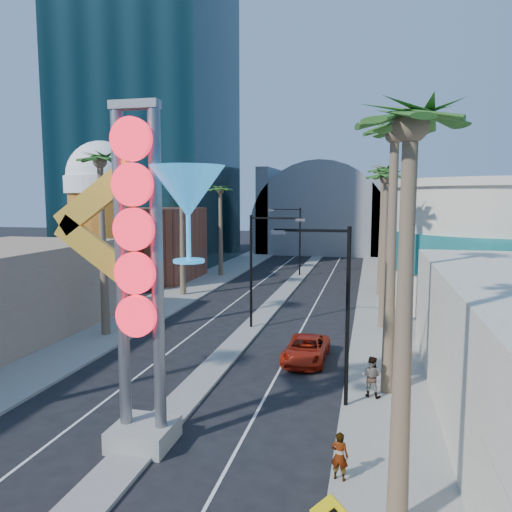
{
  "coord_description": "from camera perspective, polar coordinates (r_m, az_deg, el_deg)",
  "views": [
    {
      "loc": [
        8.12,
        -13.32,
        9.22
      ],
      "look_at": [
        0.27,
        20.38,
        5.13
      ],
      "focal_mm": 35.0,
      "sensor_mm": 36.0,
      "label": 1
    }
  ],
  "objects": [
    {
      "name": "sidewalk_west",
      "position": [
        52.24,
        -6.82,
        -3.39
      ],
      "size": [
        5.0,
        100.0,
        0.15
      ],
      "primitive_type": "cube",
      "color": "gray",
      "rests_on": "ground"
    },
    {
      "name": "streetlight_0",
      "position": [
        34.44,
        0.31,
        -0.5
      ],
      "size": [
        3.79,
        0.25,
        8.0
      ],
      "color": "black",
      "rests_on": "ground"
    },
    {
      "name": "sidewalk_east",
      "position": [
        49.2,
        14.53,
        -4.19
      ],
      "size": [
        5.0,
        100.0,
        0.15
      ],
      "primitive_type": "cube",
      "color": "gray",
      "rests_on": "ground"
    },
    {
      "name": "pedestrian_b",
      "position": [
        23.95,
        13.03,
        -13.27
      ],
      "size": [
        1.07,
        0.92,
        1.89
      ],
      "primitive_type": "imported",
      "rotation": [
        0.0,
        0.0,
        2.89
      ],
      "color": "gray",
      "rests_on": "sidewalk_east"
    },
    {
      "name": "brick_filler_west",
      "position": [
        56.94,
        -12.0,
        1.34
      ],
      "size": [
        10.0,
        10.0,
        8.0
      ],
      "primitive_type": "cube",
      "color": "brown",
      "rests_on": "ground"
    },
    {
      "name": "streetlight_1",
      "position": [
        58.13,
        4.51,
        2.44
      ],
      "size": [
        3.79,
        0.25,
        8.0
      ],
      "color": "black",
      "rests_on": "ground"
    },
    {
      "name": "turquoise_building",
      "position": [
        44.61,
        25.86,
        0.96
      ],
      "size": [
        16.6,
        16.6,
        10.6
      ],
      "color": "#C0B6A2",
      "rests_on": "ground"
    },
    {
      "name": "palm_1",
      "position": [
        33.99,
        -17.37,
        9.15
      ],
      "size": [
        2.4,
        2.4,
        12.7
      ],
      "color": "brown",
      "rests_on": "ground"
    },
    {
      "name": "ground",
      "position": [
        18.12,
        -17.18,
        -24.16
      ],
      "size": [
        240.0,
        240.0,
        0.0
      ],
      "primitive_type": "plane",
      "color": "black",
      "rests_on": "ground"
    },
    {
      "name": "palm_6",
      "position": [
        35.34,
        14.68,
        7.68
      ],
      "size": [
        2.4,
        2.4,
        11.7
      ],
      "color": "brown",
      "rests_on": "ground"
    },
    {
      "name": "median",
      "position": [
        52.76,
        4.07,
        -3.25
      ],
      "size": [
        1.6,
        84.0,
        0.15
      ],
      "primitive_type": "cube",
      "color": "gray",
      "rests_on": "ground"
    },
    {
      "name": "palm_3",
      "position": [
        57.91,
        -4.11,
        6.99
      ],
      "size": [
        2.4,
        2.4,
        11.2
      ],
      "color": "brown",
      "rests_on": "ground"
    },
    {
      "name": "streetlight_2",
      "position": [
        21.81,
        9.22,
        -4.95
      ],
      "size": [
        3.45,
        0.25,
        8.0
      ],
      "color": "black",
      "rests_on": "ground"
    },
    {
      "name": "filler_east",
      "position": [
        61.97,
        20.41,
        2.42
      ],
      "size": [
        10.0,
        20.0,
        10.0
      ],
      "primitive_type": "cube",
      "color": "#987662",
      "rests_on": "ground"
    },
    {
      "name": "palm_4",
      "position": [
        13.4,
        17.19,
        11.41
      ],
      "size": [
        2.4,
        2.4,
        12.2
      ],
      "color": "brown",
      "rests_on": "ground"
    },
    {
      "name": "red_pickup",
      "position": [
        28.75,
        5.74,
        -10.56
      ],
      "size": [
        2.4,
        4.99,
        1.37
      ],
      "primitive_type": "imported",
      "rotation": [
        0.0,
        0.0,
        -0.03
      ],
      "color": "#AF210D",
      "rests_on": "ground"
    },
    {
      "name": "hotel_tower",
      "position": [
        73.64,
        -12.02,
        18.98
      ],
      "size": [
        20.0,
        20.0,
        50.0
      ],
      "primitive_type": "cube",
      "color": "black",
      "rests_on": "ground"
    },
    {
      "name": "palm_2",
      "position": [
        46.58,
        -8.51,
        6.99
      ],
      "size": [
        2.4,
        2.4,
        11.2
      ],
      "color": "brown",
      "rests_on": "ground"
    },
    {
      "name": "pedestrian_a",
      "position": [
        17.47,
        9.53,
        -21.61
      ],
      "size": [
        0.65,
        0.5,
        1.6
      ],
      "primitive_type": "imported",
      "rotation": [
        0.0,
        0.0,
        2.92
      ],
      "color": "gray",
      "rests_on": "sidewalk_east"
    },
    {
      "name": "neon_sign",
      "position": [
        17.95,
        -10.98,
        0.5
      ],
      "size": [
        6.53,
        2.6,
        12.55
      ],
      "color": "gray",
      "rests_on": "ground"
    },
    {
      "name": "palm_5",
      "position": [
        23.43,
        15.54,
        11.52
      ],
      "size": [
        2.4,
        2.4,
        13.2
      ],
      "color": "brown",
      "rests_on": "ground"
    },
    {
      "name": "canopy",
      "position": [
        85.85,
        7.68,
        3.41
      ],
      "size": [
        22.0,
        16.0,
        22.0
      ],
      "color": "slate",
      "rests_on": "ground"
    },
    {
      "name": "beer_mug",
      "position": [
        50.09,
        -17.05,
        4.88
      ],
      "size": [
        7.0,
        7.0,
        14.5
      ],
      "color": "#AA5016",
      "rests_on": "ground"
    },
    {
      "name": "palm_7",
      "position": [
        47.36,
        14.34,
        8.48
      ],
      "size": [
        2.4,
        2.4,
        12.7
      ],
      "color": "brown",
      "rests_on": "ground"
    }
  ]
}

